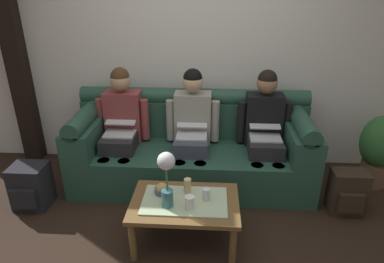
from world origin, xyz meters
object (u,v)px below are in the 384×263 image
(coffee_table, at_px, (185,206))
(potted_plant, at_px, (379,148))
(person_left, at_px, (121,123))
(snack_bowl, at_px, (162,189))
(cup_near_right, at_px, (206,194))
(backpack_right, at_px, (347,192))
(person_middle, at_px, (192,124))
(cup_far_center, at_px, (188,186))
(person_right, at_px, (265,126))
(flower_vase, at_px, (167,173))
(couch, at_px, (192,149))
(cup_near_left, at_px, (190,203))
(backpack_left, at_px, (31,186))

(coffee_table, xyz_separation_m, potted_plant, (1.95, 1.00, 0.09))
(potted_plant, bearing_deg, person_left, -179.24)
(snack_bowl, xyz_separation_m, cup_near_right, (0.37, -0.07, 0.02))
(backpack_right, distance_m, potted_plant, 0.73)
(coffee_table, bearing_deg, person_middle, 90.00)
(potted_plant, bearing_deg, coffee_table, -152.71)
(cup_far_center, bearing_deg, snack_bowl, -172.68)
(person_right, xyz_separation_m, snack_bowl, (-0.94, -0.88, -0.22))
(flower_vase, distance_m, potted_plant, 2.36)
(cup_near_right, height_order, potted_plant, potted_plant)
(person_right, bearing_deg, coffee_table, -127.49)
(couch, xyz_separation_m, coffee_table, (-0.00, -0.97, -0.02))
(cup_near_left, bearing_deg, coffee_table, 114.70)
(person_left, distance_m, backpack_left, 1.06)
(snack_bowl, bearing_deg, couch, 77.52)
(flower_vase, bearing_deg, couch, 83.12)
(coffee_table, xyz_separation_m, cup_near_left, (0.05, -0.10, 0.11))
(cup_far_center, bearing_deg, cup_near_right, -31.22)
(person_right, height_order, potted_plant, person_right)
(backpack_right, bearing_deg, cup_near_left, -157.53)
(cup_far_center, bearing_deg, couch, 91.00)
(cup_far_center, bearing_deg, flower_vase, -126.12)
(couch, xyz_separation_m, snack_bowl, (-0.20, -0.89, 0.07))
(couch, distance_m, coffee_table, 0.97)
(cup_far_center, relative_size, potted_plant, 0.16)
(flower_vase, bearing_deg, coffee_table, 32.34)
(person_middle, bearing_deg, backpack_left, -159.26)
(snack_bowl, relative_size, cup_near_right, 1.21)
(person_middle, distance_m, cup_near_left, 1.09)
(coffee_table, distance_m, flower_vase, 0.39)
(couch, xyz_separation_m, backpack_left, (-1.52, -0.58, -0.15))
(cup_near_right, relative_size, potted_plant, 0.13)
(couch, bearing_deg, snack_bowl, -102.48)
(cup_near_left, bearing_deg, person_right, 57.09)
(cup_near_right, bearing_deg, backpack_right, 19.72)
(couch, relative_size, flower_vase, 5.26)
(person_left, relative_size, cup_near_left, 11.26)
(snack_bowl, distance_m, backpack_left, 1.37)
(cup_near_right, distance_m, cup_far_center, 0.18)
(person_middle, xyz_separation_m, cup_far_center, (0.01, -0.85, -0.19))
(cup_far_center, distance_m, backpack_right, 1.54)
(backpack_left, bearing_deg, cup_near_right, -12.57)
(person_right, relative_size, backpack_right, 2.86)
(snack_bowl, xyz_separation_m, cup_near_left, (0.24, -0.19, 0.02))
(backpack_right, relative_size, backpack_left, 0.99)
(flower_vase, height_order, cup_near_left, flower_vase)
(person_middle, distance_m, cup_near_right, 0.99)
(person_right, distance_m, backpack_right, 0.99)
(coffee_table, bearing_deg, cup_near_right, 6.27)
(person_middle, height_order, potted_plant, person_middle)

